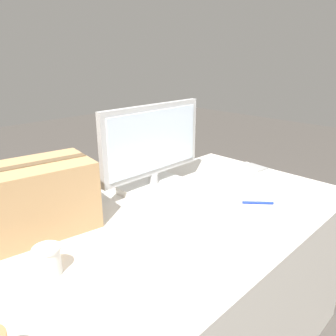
{
  "coord_description": "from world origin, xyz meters",
  "views": [
    {
      "loc": [
        -0.78,
        -0.82,
        1.38
      ],
      "look_at": [
        0.19,
        0.14,
        0.9
      ],
      "focal_mm": 35.0,
      "sensor_mm": 36.0,
      "label": 1
    }
  ],
  "objects": [
    {
      "name": "monitor",
      "position": [
        0.22,
        0.27,
        0.93
      ],
      "size": [
        0.58,
        0.23,
        0.41
      ],
      "color": "white",
      "rests_on": "office_desk"
    },
    {
      "name": "desk_phone",
      "position": [
        0.66,
        0.02,
        0.78
      ],
      "size": [
        0.21,
        0.21,
        0.08
      ],
      "rotation": [
        0.0,
        0.0,
        -0.12
      ],
      "color": "beige",
      "rests_on": "office_desk"
    },
    {
      "name": "office_desk",
      "position": [
        0.0,
        0.0,
        0.37
      ],
      "size": [
        1.8,
        0.9,
        0.75
      ],
      "color": "beige",
      "rests_on": "ground_plane"
    },
    {
      "name": "pen_marker",
      "position": [
        0.43,
        -0.17,
        0.75
      ],
      "size": [
        0.1,
        0.11,
        0.01
      ],
      "rotation": [
        0.0,
        0.0,
        2.3
      ],
      "color": "#1933B2",
      "rests_on": "office_desk"
    },
    {
      "name": "cardboard_box",
      "position": [
        -0.34,
        0.29,
        0.88
      ],
      "size": [
        0.42,
        0.3,
        0.26
      ],
      "rotation": [
        0.0,
        0.0,
        -0.15
      ],
      "color": "tan",
      "rests_on": "office_desk"
    },
    {
      "name": "paper_cup_right",
      "position": [
        -0.45,
        0.02,
        0.79
      ],
      "size": [
        0.08,
        0.08,
        0.09
      ],
      "color": "white",
      "rests_on": "office_desk"
    },
    {
      "name": "keyboard",
      "position": [
        0.16,
        0.01,
        0.76
      ],
      "size": [
        0.41,
        0.17,
        0.03
      ],
      "rotation": [
        0.0,
        0.0,
        -0.03
      ],
      "color": "silver",
      "rests_on": "office_desk"
    }
  ]
}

